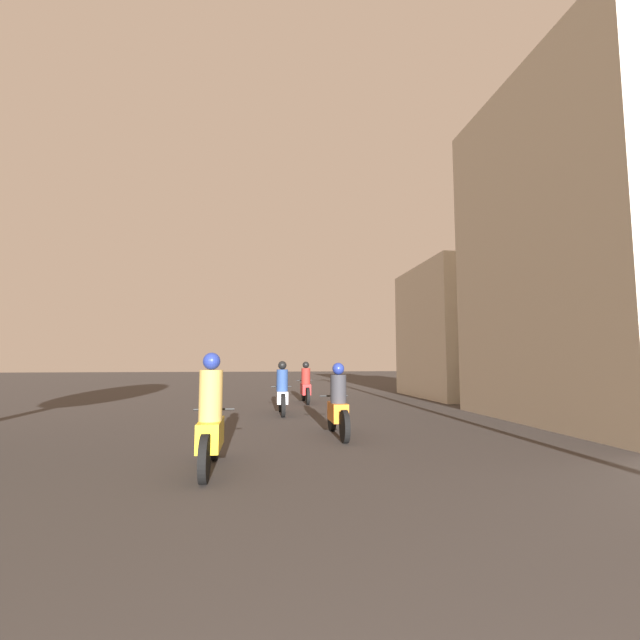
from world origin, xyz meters
name	(u,v)px	position (x,y,z in m)	size (l,w,h in m)	color
motorcycle_yellow	(211,424)	(-1.05, 6.59, 0.64)	(0.60, 1.90, 1.63)	black
motorcycle_orange	(338,406)	(1.20, 8.96, 0.60)	(0.60, 2.00, 1.47)	black
motorcycle_silver	(282,393)	(0.28, 12.67, 0.60)	(0.60, 1.89, 1.50)	black
motorcycle_red	(306,386)	(1.31, 15.89, 0.59)	(0.60, 2.00, 1.48)	black
building_right_near	(594,247)	(7.96, 9.84, 4.36)	(4.26, 6.47, 8.72)	beige
building_right_far	(478,332)	(8.88, 17.40, 2.73)	(5.49, 5.51, 5.47)	beige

